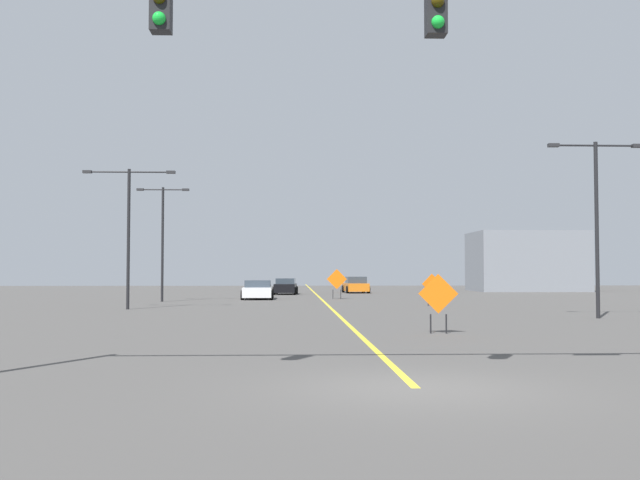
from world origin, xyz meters
TOP-DOWN VIEW (x-y plane):
  - ground at (0.00, 0.00)m, footprint 171.81×171.81m
  - road_centre_stripe at (0.00, 47.73)m, footprint 0.16×95.45m
  - traffic_signal_assembly at (-4.20, -0.01)m, footprint 13.85×0.44m
  - street_lamp_mid_right at (-10.32, 25.47)m, footprint 4.66×0.24m
  - street_lamp_near_left at (-10.25, 34.89)m, footprint 3.31×0.24m
  - street_lamp_far_right at (10.46, 17.55)m, footprint 3.95×0.24m
  - construction_sign_median_far at (1.09, 38.85)m, footprint 1.40×0.13m
  - construction_sign_median_near at (2.49, 10.56)m, footprint 1.22×0.23m
  - construction_sign_right_shoulder at (5.76, 28.58)m, footprint 1.14×0.15m
  - car_black_approaching at (-2.55, 49.43)m, footprint 2.11×4.09m
  - car_white_distant at (-4.38, 38.92)m, footprint 2.20×4.55m
  - car_orange_near at (3.65, 53.22)m, footprint 2.28×4.24m
  - roadside_building_east at (20.72, 58.44)m, footprint 10.30×7.36m

SIDE VIEW (x-z plane):
  - ground at x=0.00m, z-range 0.00..0.00m
  - road_centre_stripe at x=0.00m, z-range 0.00..0.01m
  - car_white_distant at x=-4.38m, z-range -0.03..1.27m
  - car_black_approaching at x=-2.55m, z-range -0.02..1.30m
  - car_orange_near at x=3.65m, z-range -0.06..1.38m
  - construction_sign_right_shoulder at x=5.76m, z-range 0.22..2.01m
  - construction_sign_median_near at x=2.49m, z-range 0.22..2.07m
  - construction_sign_median_far at x=1.09m, z-range 0.26..2.33m
  - roadside_building_east at x=20.72m, z-range 0.00..5.72m
  - street_lamp_near_left at x=-10.25m, z-range 0.71..7.98m
  - street_lamp_mid_right at x=-10.32m, z-range 0.81..7.93m
  - street_lamp_far_right at x=10.46m, z-range 0.76..8.01m
  - traffic_signal_assembly at x=-4.20m, z-range 2.00..9.36m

